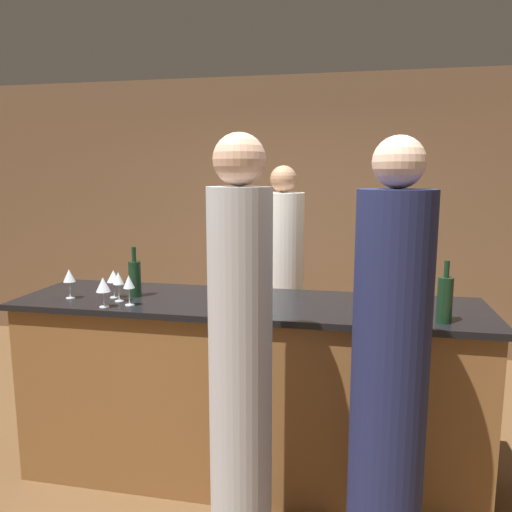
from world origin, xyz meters
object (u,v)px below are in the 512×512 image
bartender (282,302)px  wine_bottle_2 (445,299)px  wine_bottle_0 (365,289)px  ice_bucket (229,279)px  guest_1 (240,372)px  wine_bottle_1 (135,278)px  guest_0 (389,391)px

bartender → wine_bottle_2: 1.45m
wine_bottle_0 → ice_bucket: bearing=167.7°
bartender → guest_1: guest_1 is taller
wine_bottle_0 → wine_bottle_1: (-1.35, -0.01, 0.01)m
guest_0 → guest_1: bearing=179.1°
guest_0 → wine_bottle_2: 0.64m
wine_bottle_1 → wine_bottle_2: 1.74m
bartender → wine_bottle_2: bearing=132.7°
guest_0 → wine_bottle_1: (-1.44, 0.70, 0.28)m
guest_0 → guest_1: (-0.63, 0.01, 0.03)m
wine_bottle_0 → wine_bottle_1: bearing=-179.7°
guest_0 → wine_bottle_0: (-0.09, 0.70, 0.27)m
guest_0 → guest_1: guest_1 is taller
wine_bottle_0 → ice_bucket: wine_bottle_0 is taller
wine_bottle_0 → ice_bucket: size_ratio=1.38×
bartender → wine_bottle_1: 1.18m
guest_1 → wine_bottle_0: size_ratio=7.25×
guest_0 → wine_bottle_0: 0.76m
bartender → guest_1: (0.04, -1.53, 0.07)m
ice_bucket → wine_bottle_0: bearing=-12.3°
wine_bottle_0 → wine_bottle_2: size_ratio=0.88×
wine_bottle_1 → bartender: bearing=47.5°
guest_0 → ice_bucket: guest_0 is taller
bartender → ice_bucket: 0.76m
bartender → wine_bottle_2: (0.96, -1.04, 0.33)m
wine_bottle_0 → wine_bottle_1: wine_bottle_1 is taller
wine_bottle_1 → wine_bottle_2: (1.73, -0.20, 0.01)m
bartender → guest_0: bearing=113.7°
guest_0 → wine_bottle_1: bearing=154.2°
bartender → wine_bottle_1: bartender is taller
guest_1 → wine_bottle_2: (0.92, 0.49, 0.26)m
wine_bottle_1 → guest_1: bearing=-40.3°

